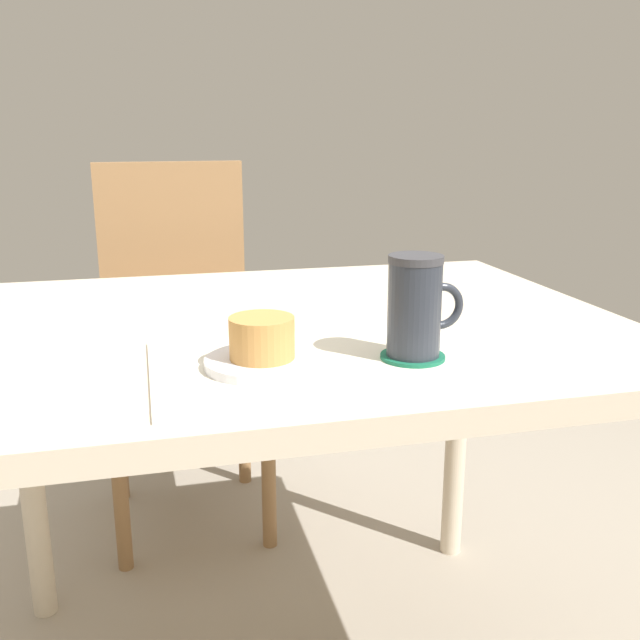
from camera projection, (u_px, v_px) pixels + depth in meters
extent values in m
cylinder|color=beige|center=(30.00, 468.00, 1.47)|extent=(0.05, 0.05, 0.69)
cylinder|color=beige|center=(457.00, 423.00, 1.70)|extent=(0.05, 0.05, 0.69)
cube|color=beige|center=(290.00, 330.00, 1.15)|extent=(1.07, 0.83, 0.04)
cylinder|color=#997047|center=(269.00, 467.00, 1.75)|extent=(0.04, 0.04, 0.43)
cylinder|color=#997047|center=(120.00, 487.00, 1.66)|extent=(0.04, 0.04, 0.43)
cylinder|color=#997047|center=(243.00, 414.00, 2.08)|extent=(0.04, 0.04, 0.43)
cylinder|color=#997047|center=(118.00, 427.00, 1.99)|extent=(0.04, 0.04, 0.43)
cube|color=#997047|center=(184.00, 362.00, 1.81)|extent=(0.43, 0.43, 0.04)
cube|color=#997047|center=(172.00, 251.00, 1.92)|extent=(0.39, 0.04, 0.47)
cube|color=silver|center=(327.00, 363.00, 0.93)|extent=(0.45, 0.29, 0.00)
cylinder|color=white|center=(262.00, 362.00, 0.91)|extent=(0.15, 0.15, 0.01)
cylinder|color=tan|center=(262.00, 338.00, 0.90)|extent=(0.08, 0.08, 0.05)
cylinder|color=#196B4C|center=(413.00, 357.00, 0.94)|extent=(0.09, 0.09, 0.00)
cylinder|color=#2D333D|center=(414.00, 310.00, 0.92)|extent=(0.07, 0.07, 0.12)
cylinder|color=#3D3D42|center=(416.00, 259.00, 0.91)|extent=(0.07, 0.07, 0.01)
torus|color=#2D333D|center=(441.00, 306.00, 0.93)|extent=(0.06, 0.01, 0.06)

